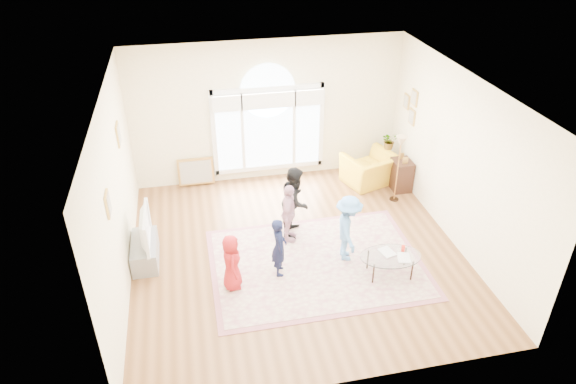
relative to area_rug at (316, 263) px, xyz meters
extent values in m
plane|color=brown|center=(-0.27, 0.42, -0.01)|extent=(6.00, 6.00, 0.00)
plane|color=#F9EEC1|center=(-0.27, 3.42, 1.59)|extent=(6.00, 0.00, 6.00)
plane|color=#F9EEC1|center=(-0.27, -2.58, 1.59)|extent=(6.00, 0.00, 6.00)
plane|color=#F9EEC1|center=(-3.27, 0.42, 1.59)|extent=(0.00, 6.00, 6.00)
plane|color=#F9EEC1|center=(2.73, 0.42, 1.59)|extent=(0.00, 6.00, 6.00)
plane|color=white|center=(-0.27, 0.42, 3.19)|extent=(6.00, 6.00, 0.00)
cube|color=white|center=(-0.27, 3.38, 0.24)|extent=(2.50, 0.08, 0.10)
cube|color=white|center=(-0.27, 3.38, 2.14)|extent=(2.50, 0.08, 0.10)
cube|color=white|center=(-1.49, 3.38, 1.19)|extent=(0.10, 0.08, 2.00)
cube|color=white|center=(0.95, 3.38, 1.19)|extent=(0.10, 0.08, 2.00)
cube|color=#C6E2FF|center=(-1.17, 3.38, 1.19)|extent=(0.55, 0.02, 1.80)
cube|color=#C6E2FF|center=(0.62, 3.38, 1.19)|extent=(0.55, 0.02, 1.80)
cube|color=#C6E2FF|center=(-0.27, 3.38, 1.19)|extent=(1.10, 0.02, 1.80)
cylinder|color=#C6E2FF|center=(-0.27, 3.38, 2.09)|extent=(1.20, 0.02, 1.20)
cube|color=white|center=(-0.86, 3.37, 1.19)|extent=(0.07, 0.04, 1.80)
cube|color=white|center=(0.31, 3.37, 1.19)|extent=(0.07, 0.04, 1.80)
cube|color=white|center=(-1.17, 3.30, 1.91)|extent=(0.65, 0.12, 0.35)
cube|color=white|center=(-0.27, 3.30, 1.91)|extent=(1.20, 0.12, 0.35)
cube|color=white|center=(0.62, 3.30, 1.91)|extent=(0.65, 0.12, 0.35)
cube|color=tan|center=(-3.25, 1.72, 2.09)|extent=(0.03, 0.34, 0.40)
cube|color=#ADA38E|center=(-3.23, 1.72, 2.09)|extent=(0.01, 0.28, 0.34)
cube|color=tan|center=(-3.25, -0.48, 1.99)|extent=(0.03, 0.30, 0.36)
cube|color=#ADA38E|center=(-3.23, -0.48, 1.99)|extent=(0.01, 0.24, 0.30)
cube|color=tan|center=(2.71, 2.47, 2.04)|extent=(0.03, 0.28, 0.34)
cube|color=#ADA38E|center=(2.69, 2.47, 2.04)|extent=(0.01, 0.22, 0.28)
cube|color=tan|center=(2.71, 2.47, 1.61)|extent=(0.03, 0.28, 0.34)
cube|color=#ADA38E|center=(2.69, 2.47, 1.61)|extent=(0.01, 0.22, 0.28)
cube|color=tan|center=(2.71, 2.82, 1.83)|extent=(0.03, 0.26, 0.32)
cube|color=#ADA38E|center=(2.69, 2.82, 1.83)|extent=(0.01, 0.20, 0.26)
cube|color=#C3B898|center=(0.00, 0.00, 0.00)|extent=(3.60, 2.60, 0.02)
cube|color=#985661|center=(0.00, 0.00, 0.00)|extent=(3.80, 2.80, 0.01)
cube|color=gray|center=(-3.02, 0.72, 0.20)|extent=(0.45, 1.00, 0.42)
imported|color=black|center=(-3.02, 0.72, 0.71)|extent=(0.14, 1.05, 0.61)
cube|color=#68DFD4|center=(-2.93, 0.72, 0.71)|extent=(0.02, 0.86, 0.49)
ellipsoid|color=silver|center=(1.17, -0.55, 0.40)|extent=(1.12, 0.78, 0.02)
cylinder|color=black|center=(1.52, -0.39, 0.19)|extent=(0.03, 0.03, 0.40)
cylinder|color=black|center=(0.85, -0.33, 0.19)|extent=(0.03, 0.03, 0.40)
cylinder|color=black|center=(1.48, -0.78, 0.19)|extent=(0.03, 0.03, 0.40)
cylinder|color=black|center=(0.81, -0.72, 0.19)|extent=(0.03, 0.03, 0.40)
imported|color=#B2A58C|center=(1.02, -0.49, 0.42)|extent=(0.28, 0.34, 0.03)
imported|color=#B2A58C|center=(1.25, -0.64, 0.42)|extent=(0.28, 0.34, 0.02)
cylinder|color=red|center=(1.42, -0.48, 0.47)|extent=(0.07, 0.07, 0.12)
imported|color=yellow|center=(1.92, 2.61, 0.35)|extent=(1.34, 1.25, 0.71)
cube|color=black|center=(2.51, 2.22, 0.34)|extent=(0.40, 0.50, 0.70)
cylinder|color=black|center=(2.21, 1.80, 0.00)|extent=(0.20, 0.20, 0.02)
cylinder|color=#C08B3F|center=(2.21, 1.80, 0.67)|extent=(0.02, 0.02, 1.35)
cone|color=#CCB284|center=(2.21, 1.80, 1.39)|extent=(0.27, 0.27, 0.22)
cylinder|color=white|center=(2.43, 2.86, 0.34)|extent=(0.20, 0.20, 0.70)
imported|color=#33722D|center=(2.43, 2.86, 0.89)|extent=(0.42, 0.38, 0.41)
cube|color=tan|center=(-1.96, 3.32, -0.01)|extent=(0.80, 0.14, 0.62)
imported|color=#A4191E|center=(-1.55, -0.31, 0.52)|extent=(0.34, 0.51, 1.02)
imported|color=black|center=(-0.71, -0.11, 0.56)|extent=(0.31, 0.43, 1.10)
imported|color=black|center=(-0.16, 1.05, 0.71)|extent=(0.76, 0.84, 1.41)
imported|color=#C991A6|center=(-0.35, 0.81, 0.60)|extent=(0.49, 0.75, 1.19)
imported|color=#5288C9|center=(0.58, 0.05, 0.65)|extent=(0.59, 0.89, 1.28)
camera|label=1|loc=(-2.00, -7.04, 5.89)|focal=32.00mm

